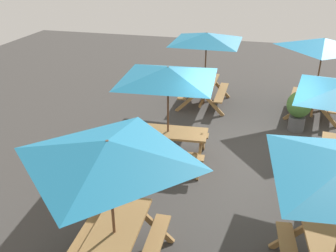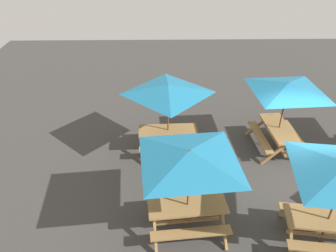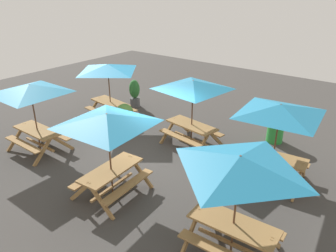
# 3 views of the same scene
# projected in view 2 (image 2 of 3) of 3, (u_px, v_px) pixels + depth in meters

# --- Properties ---
(ground_plane) EXTENTS (26.14, 26.14, 0.00)m
(ground_plane) POSITION_uv_depth(u_px,v_px,m) (300.00, 184.00, 9.11)
(ground_plane) COLOR #3D3A38
(ground_plane) RESTS_ON ground
(picnic_table_0) EXTENTS (2.82, 2.82, 2.34)m
(picnic_table_0) POSITION_uv_depth(u_px,v_px,m) (287.00, 92.00, 9.53)
(picnic_table_0) COLOR olive
(picnic_table_0) RESTS_ON ground
(picnic_table_2) EXTENTS (2.07, 2.07, 2.34)m
(picnic_table_2) POSITION_uv_depth(u_px,v_px,m) (168.00, 94.00, 9.42)
(picnic_table_2) COLOR olive
(picnic_table_2) RESTS_ON ground
(picnic_table_4) EXTENTS (2.82, 2.82, 2.34)m
(picnic_table_4) POSITION_uv_depth(u_px,v_px,m) (189.00, 162.00, 6.78)
(picnic_table_4) COLOR olive
(picnic_table_4) RESTS_ON ground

